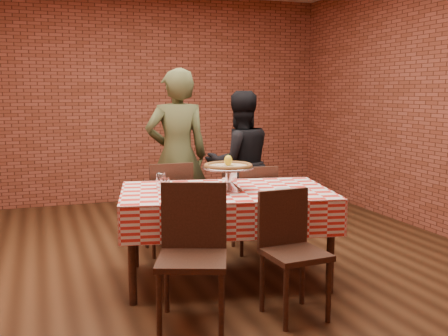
{
  "coord_description": "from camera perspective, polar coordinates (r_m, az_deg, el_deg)",
  "views": [
    {
      "loc": [
        -1.32,
        -4.28,
        1.55
      ],
      "look_at": [
        0.11,
        -0.34,
        0.93
      ],
      "focal_mm": 41.35,
      "sensor_mm": 36.0,
      "label": 1
    }
  ],
  "objects": [
    {
      "name": "pizza",
      "position": [
        4.14,
        0.47,
        0.16
      ],
      "size": [
        0.43,
        0.43,
        0.03
      ],
      "primitive_type": "cylinder",
      "rotation": [
        0.0,
        0.0,
        -0.1
      ],
      "color": "beige",
      "rests_on": "pizza_stand"
    },
    {
      "name": "chair_far_left",
      "position": [
        5.03,
        -6.26,
        -4.27
      ],
      "size": [
        0.42,
        0.42,
        0.89
      ],
      "primitive_type": null,
      "rotation": [
        0.0,
        0.0,
        3.13
      ],
      "color": "#3E2317",
      "rests_on": "ground"
    },
    {
      "name": "condiment_caddy",
      "position": [
        4.46,
        0.62,
        -0.84
      ],
      "size": [
        0.11,
        0.09,
        0.14
      ],
      "primitive_type": "cube",
      "rotation": [
        0.0,
        0.0,
        0.09
      ],
      "color": "silver",
      "rests_on": "tablecloth"
    },
    {
      "name": "lemon",
      "position": [
        4.13,
        0.47,
        0.84
      ],
      "size": [
        0.07,
        0.07,
        0.09
      ],
      "primitive_type": "ellipsoid",
      "rotation": [
        0.0,
        0.0,
        -0.1
      ],
      "color": "yellow",
      "rests_on": "pizza"
    },
    {
      "name": "water_glass_right",
      "position": [
        4.28,
        -6.98,
        -1.42
      ],
      "size": [
        0.09,
        0.09,
        0.13
      ],
      "primitive_type": "cylinder",
      "rotation": [
        0.0,
        0.0,
        -0.2
      ],
      "color": "white",
      "rests_on": "tablecloth"
    },
    {
      "name": "chair_near_right",
      "position": [
        3.61,
        7.89,
        -9.64
      ],
      "size": [
        0.41,
        0.41,
        0.87
      ],
      "primitive_type": null,
      "rotation": [
        0.0,
        0.0,
        0.06
      ],
      "color": "#3E2317",
      "rests_on": "ground"
    },
    {
      "name": "sweetener_packet_a",
      "position": [
        4.16,
        8.75,
        -2.57
      ],
      "size": [
        0.06,
        0.05,
        0.0
      ],
      "primitive_type": "cube",
      "rotation": [
        0.0,
        0.0,
        -0.23
      ],
      "color": "white",
      "rests_on": "tablecloth"
    },
    {
      "name": "chair_far_right",
      "position": [
        5.04,
        3.25,
        -4.42
      ],
      "size": [
        0.42,
        0.42,
        0.86
      ],
      "primitive_type": null,
      "rotation": [
        0.0,
        0.0,
        3.03
      ],
      "color": "#3E2317",
      "rests_on": "ground"
    },
    {
      "name": "chair_near_left",
      "position": [
        3.45,
        -3.55,
        -9.86
      ],
      "size": [
        0.58,
        0.58,
        0.93
      ],
      "primitive_type": null,
      "rotation": [
        0.0,
        0.0,
        -0.36
      ],
      "color": "#3E2317",
      "rests_on": "ground"
    },
    {
      "name": "table",
      "position": [
        4.29,
        0.19,
        -7.44
      ],
      "size": [
        1.83,
        1.31,
        0.75
      ],
      "primitive_type": "cube",
      "rotation": [
        0.0,
        0.0,
        -0.2
      ],
      "color": "#3E2317",
      "rests_on": "ground"
    },
    {
      "name": "diner_black",
      "position": [
        5.56,
        1.76,
        0.49
      ],
      "size": [
        0.78,
        0.62,
        1.56
      ],
      "primitive_type": "imported",
      "rotation": [
        0.0,
        0.0,
        3.11
      ],
      "color": "black",
      "rests_on": "ground"
    },
    {
      "name": "back_wall",
      "position": [
        7.4,
        -9.75,
        7.56
      ],
      "size": [
        5.5,
        0.0,
        5.5
      ],
      "primitive_type": "plane",
      "rotation": [
        1.57,
        0.0,
        0.0
      ],
      "color": "brown",
      "rests_on": "ground"
    },
    {
      "name": "water_glass_left",
      "position": [
        4.04,
        -6.55,
        -2.01
      ],
      "size": [
        0.09,
        0.09,
        0.13
      ],
      "primitive_type": "cylinder",
      "rotation": [
        0.0,
        0.0,
        -0.2
      ],
      "color": "white",
      "rests_on": "tablecloth"
    },
    {
      "name": "ground",
      "position": [
        4.74,
        -2.68,
        -10.66
      ],
      "size": [
        6.0,
        6.0,
        0.0
      ],
      "primitive_type": "plane",
      "color": "black",
      "rests_on": "ground"
    },
    {
      "name": "diner_olive",
      "position": [
        5.35,
        -5.21,
        1.35
      ],
      "size": [
        0.68,
        0.47,
        1.78
      ],
      "primitive_type": "imported",
      "rotation": [
        0.0,
        0.0,
        3.07
      ],
      "color": "#434928",
      "rests_on": "ground"
    },
    {
      "name": "side_plate",
      "position": [
        4.21,
        6.64,
        -2.36
      ],
      "size": [
        0.17,
        0.17,
        0.01
      ],
      "primitive_type": "cylinder",
      "rotation": [
        0.0,
        0.0,
        -0.2
      ],
      "color": "white",
      "rests_on": "tablecloth"
    },
    {
      "name": "sweetener_packet_b",
      "position": [
        4.21,
        9.1,
        -2.46
      ],
      "size": [
        0.06,
        0.06,
        0.0
      ],
      "primitive_type": "cube",
      "rotation": [
        0.0,
        0.0,
        -0.79
      ],
      "color": "white",
      "rests_on": "tablecloth"
    },
    {
      "name": "pizza_stand",
      "position": [
        4.16,
        0.47,
        -1.21
      ],
      "size": [
        0.46,
        0.46,
        0.19
      ],
      "primitive_type": null,
      "rotation": [
        0.0,
        0.0,
        -0.1
      ],
      "color": "silver",
      "rests_on": "tablecloth"
    },
    {
      "name": "tablecloth",
      "position": [
        4.23,
        0.19,
        -4.31
      ],
      "size": [
        1.87,
        1.35,
        0.29
      ],
      "primitive_type": null,
      "rotation": [
        0.0,
        0.0,
        -0.2
      ],
      "color": "red",
      "rests_on": "table"
    }
  ]
}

